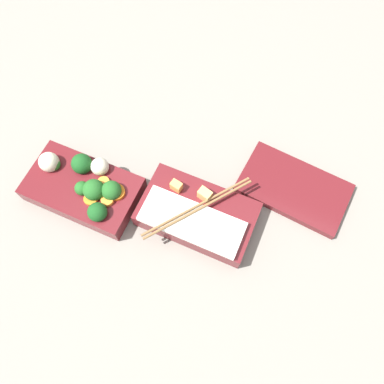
# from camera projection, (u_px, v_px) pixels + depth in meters

# --- Properties ---
(ground_plane) EXTENTS (3.00, 3.00, 0.00)m
(ground_plane) POSITION_uv_depth(u_px,v_px,m) (145.00, 206.00, 0.74)
(ground_plane) COLOR gray
(bento_tray_vegetable) EXTENTS (0.22, 0.13, 0.07)m
(bento_tray_vegetable) POSITION_uv_depth(u_px,v_px,m) (84.00, 187.00, 0.73)
(bento_tray_vegetable) COLOR maroon
(bento_tray_vegetable) RESTS_ON ground_plane
(bento_tray_rice) EXTENTS (0.22, 0.19, 0.06)m
(bento_tray_rice) POSITION_uv_depth(u_px,v_px,m) (197.00, 215.00, 0.71)
(bento_tray_rice) COLOR maroon
(bento_tray_rice) RESTS_ON ground_plane
(bento_lid) EXTENTS (0.22, 0.14, 0.02)m
(bento_lid) POSITION_uv_depth(u_px,v_px,m) (294.00, 188.00, 0.75)
(bento_lid) COLOR maroon
(bento_lid) RESTS_ON ground_plane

